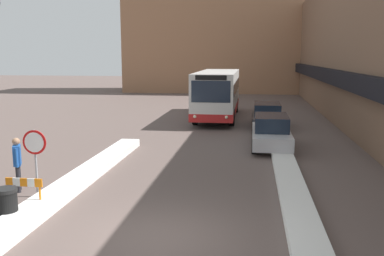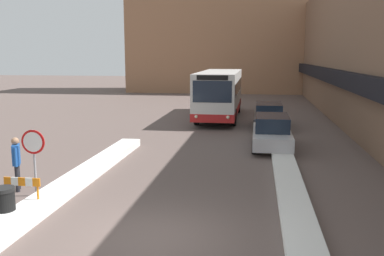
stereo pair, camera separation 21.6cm
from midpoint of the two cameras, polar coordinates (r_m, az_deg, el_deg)
The scene contains 12 objects.
ground_plane at distance 10.72m, azimuth -5.52°, elevation -14.44°, with size 160.00×160.00×0.00m, color brown.
building_row_right at distance 34.37m, azimuth 21.13°, elevation 10.01°, with size 5.50×60.00×9.97m.
building_backdrop_far at distance 53.42m, azimuth 5.61°, elevation 15.14°, with size 26.00×8.00×19.04m.
snow_bank_left at distance 14.90m, azimuth -16.02°, elevation -7.13°, with size 0.90×13.86×0.33m.
snow_bank_right at distance 14.49m, azimuth 12.71°, elevation -7.63°, with size 0.90×16.03×0.25m.
city_bus at distance 30.09m, azimuth 3.25°, elevation 4.70°, with size 2.64×10.44×3.28m.
parked_car_front at distance 20.84m, azimuth 10.21°, elevation -0.47°, with size 1.81×4.74×1.54m.
parked_car_middle at distance 26.72m, azimuth 9.74°, elevation 1.71°, with size 1.81×4.88×1.47m.
stop_sign at distance 14.06m, azimuth -20.63°, elevation -2.63°, with size 0.76×0.08×2.12m.
pedestrian at distance 14.96m, azimuth -22.66°, elevation -3.87°, with size 0.40×0.53×1.77m.
trash_bin at distance 12.44m, azimuth -23.95°, elevation -9.43°, with size 0.59×0.59×0.95m.
construction_barricade at distance 13.19m, azimuth -21.91°, elevation -7.36°, with size 1.10×0.06×0.94m.
Camera 1 is at (2.23, -9.53, 4.37)m, focal length 40.00 mm.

